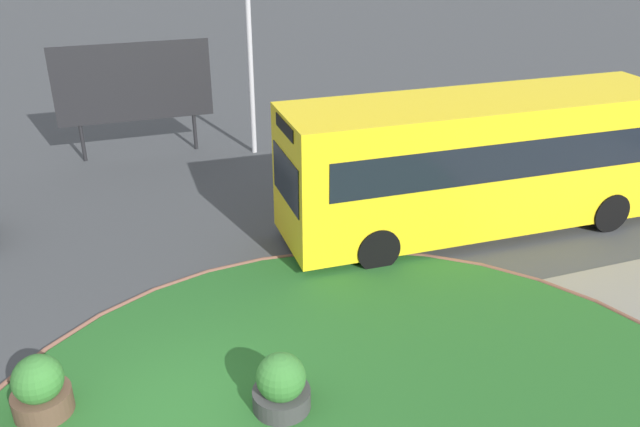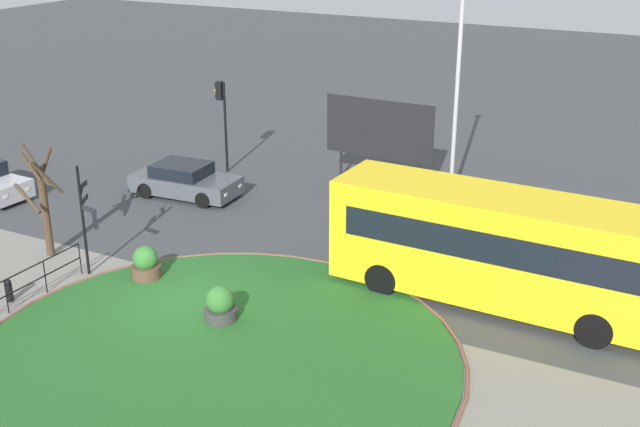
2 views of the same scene
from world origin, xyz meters
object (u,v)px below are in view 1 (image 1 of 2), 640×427
(planter_near_signpost, at_px, (281,387))
(planter_kerbside, at_px, (40,391))
(bus_yellow, at_px, (480,161))
(lamppost_tall, at_px, (248,10))
(billboard_left, at_px, (134,84))

(planter_near_signpost, distance_m, planter_kerbside, 3.77)
(bus_yellow, relative_size, lamppost_tall, 1.16)
(billboard_left, xyz_separation_m, planter_near_signpost, (0.87, -12.92, -1.85))
(bus_yellow, distance_m, lamppost_tall, 8.60)
(bus_yellow, height_order, billboard_left, billboard_left)
(planter_kerbside, bearing_deg, billboard_left, 77.01)
(lamppost_tall, distance_m, planter_near_signpost, 12.86)
(lamppost_tall, height_order, planter_kerbside, lamppost_tall)
(lamppost_tall, height_order, billboard_left, lamppost_tall)
(bus_yellow, height_order, planter_kerbside, bus_yellow)
(planter_near_signpost, xyz_separation_m, planter_kerbside, (-3.58, 1.16, 0.03))
(bus_yellow, xyz_separation_m, billboard_left, (-7.30, 8.22, 0.55))
(billboard_left, bearing_deg, planter_near_signpost, -85.09)
(planter_near_signpost, bearing_deg, lamppost_tall, 77.56)
(bus_yellow, bearing_deg, billboard_left, -46.62)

